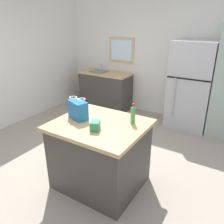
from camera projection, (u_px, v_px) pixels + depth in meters
name	position (u px, v px, depth m)	size (l,w,h in m)	color
ground	(97.00, 164.00, 3.58)	(6.17, 6.17, 0.00)	#9E9384
back_wall	(161.00, 57.00, 5.10)	(4.96, 0.13, 2.66)	silver
kitchen_island	(100.00, 154.00, 3.01)	(1.15, 1.00, 0.91)	#423D38
refrigerator	(191.00, 86.00, 4.56)	(0.82, 0.69, 1.77)	#B7B7BC
sink_counter	(105.00, 90.00, 5.76)	(1.31, 0.61, 1.10)	#423D38
shopping_bag	(78.00, 110.00, 2.93)	(0.31, 0.24, 0.29)	#236BAD
small_box	(95.00, 126.00, 2.65)	(0.11, 0.14, 0.11)	#388E66
bottle	(133.00, 114.00, 2.80)	(0.06, 0.06, 0.26)	#4C9956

